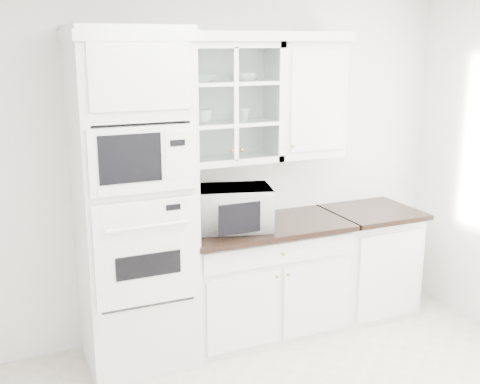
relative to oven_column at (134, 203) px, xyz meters
name	(u,v)px	position (x,y,z in m)	size (l,w,h in m)	color
room_shell	(299,134)	(0.75, -0.99, 0.58)	(4.00, 3.50, 2.70)	white
oven_column	(134,203)	(0.00, 0.00, 0.00)	(0.76, 0.68, 2.40)	silver
base_cabinet_run	(264,278)	(1.03, 0.03, -0.74)	(1.32, 0.67, 0.92)	silver
extra_base_cabinet	(368,260)	(2.03, 0.03, -0.74)	(0.72, 0.67, 0.92)	silver
upper_cabinet_glass	(227,103)	(0.78, 0.17, 0.65)	(0.80, 0.33, 0.90)	silver
upper_cabinet_solid	(306,100)	(1.46, 0.17, 0.65)	(0.55, 0.33, 0.90)	silver
crown_molding	(215,36)	(0.68, 0.14, 1.14)	(2.14, 0.38, 0.07)	white
countertop_microwave	(233,207)	(0.76, 0.01, -0.12)	(0.55, 0.46, 0.32)	white
bowl_a	(199,78)	(0.56, 0.17, 0.84)	(0.23, 0.23, 0.06)	white
bowl_b	(245,77)	(0.92, 0.17, 0.84)	(0.19, 0.19, 0.06)	white
cup_a	(203,116)	(0.58, 0.16, 0.56)	(0.13, 0.13, 0.10)	white
cup_b	(243,114)	(0.92, 0.17, 0.56)	(0.10, 0.10, 0.09)	white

